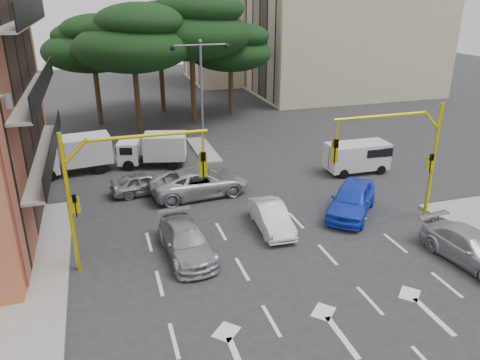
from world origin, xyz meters
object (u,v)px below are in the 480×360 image
Objects in this scene: car_silver_wagon at (186,241)px; van_white at (357,157)px; car_blue_compact at (352,199)px; car_silver_cross_b at (145,183)px; signal_mast_right at (404,149)px; box_truck_b at (153,150)px; car_silver_cross_a at (200,182)px; car_white_hatch at (271,217)px; car_silver_parked at (472,248)px; street_lamp_center at (201,76)px; signal_mast_left at (114,180)px; box_truck_a at (74,155)px.

van_white is at bearing 25.14° from car_silver_wagon.
car_blue_compact is 11.69m from car_silver_cross_b.
box_truck_b is at bearing 132.28° from signal_mast_right.
signal_mast_right reaches higher than car_silver_cross_a.
car_silver_parked is at bearing -34.58° from car_white_hatch.
street_lamp_center is 9.60m from car_silver_cross_b.
car_silver_cross_b is at bearing -126.89° from street_lamp_center.
box_truck_b is (-3.92, -2.22, -4.32)m from street_lamp_center.
signal_mast_right reaches higher than van_white.
signal_mast_left is 8.01m from car_white_hatch.
signal_mast_right is 15.65m from street_lamp_center.
car_silver_cross_b is at bearing -169.34° from car_blue_compact.
car_silver_parked is at bearing -138.28° from car_silver_cross_b.
signal_mast_right is 1.25× the size of car_blue_compact.
car_silver_parked is 11.23m from van_white.
car_silver_parked is at bearing -142.60° from box_truck_a.
car_blue_compact is at bearing -67.97° from street_lamp_center.
car_blue_compact reaches higher than car_silver_parked.
van_white reaches higher than car_silver_cross_a.
car_blue_compact is 1.03× the size of car_silver_wagon.
signal_mast_left is at bearing -115.91° from street_lamp_center.
car_blue_compact reaches higher than car_white_hatch.
car_silver_wagon is 0.97× the size of box_truck_a.
van_white reaches higher than car_silver_wagon.
box_truck_b reaches higher than car_white_hatch.
car_silver_wagon is at bearing -162.88° from car_white_hatch.
signal_mast_left is (-13.61, 0.00, 0.00)m from signal_mast_right.
car_silver_wagon reaches higher than car_white_hatch.
car_blue_compact is at bearing 105.91° from car_silver_parked.
signal_mast_left reaches higher than box_truck_a.
signal_mast_right is 1.29× the size of car_silver_wagon.
signal_mast_right is 5.46m from car_silver_parked.
car_silver_parked is at bearing -79.66° from signal_mast_right.
box_truck_b is (-12.42, 4.97, 0.11)m from van_white.
signal_mast_left is 12.45m from box_truck_b.
car_silver_wagon is 7.53m from car_silver_cross_b.
street_lamp_center reaches higher than car_silver_cross_a.
car_white_hatch is at bearing 8.18° from signal_mast_left.
signal_mast_left is 4.25m from car_silver_wagon.
street_lamp_center reaches higher than van_white.
signal_mast_right is 1.25× the size of box_truck_a.
box_truck_a is (-17.43, 5.18, 0.19)m from van_white.
car_white_hatch is 14.43m from box_truck_a.
car_silver_parked is at bearing -67.52° from street_lamp_center.
van_white is at bearing -114.43° from box_truck_a.
car_silver_cross_b is at bearing 63.46° from car_silver_cross_a.
car_white_hatch is 1.01× the size of car_silver_cross_b.
car_white_hatch is (7.25, 1.04, -3.24)m from signal_mast_left.
signal_mast_left reaches higher than car_silver_cross_a.
car_silver_cross_b is at bearing -179.49° from box_truck_b.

